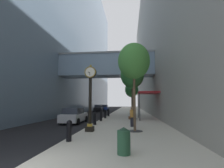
# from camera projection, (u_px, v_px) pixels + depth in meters

# --- Properties ---
(ground_plane) EXTENTS (110.00, 110.00, 0.00)m
(ground_plane) POSITION_uv_depth(u_px,v_px,m) (111.00, 114.00, 31.47)
(ground_plane) COLOR black
(ground_plane) RESTS_ON ground
(sidewalk_right) EXTENTS (6.98, 80.00, 0.14)m
(sidewalk_right) POSITION_uv_depth(u_px,v_px,m) (130.00, 113.00, 34.07)
(sidewalk_right) COLOR beige
(sidewalk_right) RESTS_ON ground
(building_block_left) EXTENTS (22.84, 80.00, 39.98)m
(building_block_left) POSITION_uv_depth(u_px,v_px,m) (65.00, 24.00, 37.76)
(building_block_left) COLOR slate
(building_block_left) RESTS_ON ground
(building_block_right) EXTENTS (9.00, 80.00, 32.05)m
(building_block_right) POSITION_uv_depth(u_px,v_px,m) (167.00, 36.00, 34.98)
(building_block_right) COLOR gray
(building_block_right) RESTS_ON ground
(street_clock) EXTENTS (0.84, 0.55, 4.79)m
(street_clock) POSITION_uv_depth(u_px,v_px,m) (90.00, 94.00, 11.96)
(street_clock) COLOR black
(street_clock) RESTS_ON sidewalk_right
(bollard_nearest) EXTENTS (0.29, 0.29, 1.10)m
(bollard_nearest) POSITION_uv_depth(u_px,v_px,m) (69.00, 130.00, 8.73)
(bollard_nearest) COLOR black
(bollard_nearest) RESTS_ON sidewalk_right
(bollard_third) EXTENTS (0.29, 0.29, 1.10)m
(bollard_third) POSITION_uv_depth(u_px,v_px,m) (95.00, 118.00, 15.10)
(bollard_third) COLOR black
(bollard_third) RESTS_ON sidewalk_right
(bollard_fourth) EXTENTS (0.29, 0.29, 1.10)m
(bollard_fourth) POSITION_uv_depth(u_px,v_px,m) (101.00, 116.00, 18.29)
(bollard_fourth) COLOR black
(bollard_fourth) RESTS_ON sidewalk_right
(bollard_fifth) EXTENTS (0.29, 0.29, 1.10)m
(bollard_fifth) POSITION_uv_depth(u_px,v_px,m) (105.00, 114.00, 21.47)
(bollard_fifth) COLOR black
(bollard_fifth) RESTS_ON sidewalk_right
(bollard_sixth) EXTENTS (0.29, 0.29, 1.10)m
(bollard_sixth) POSITION_uv_depth(u_px,v_px,m) (108.00, 112.00, 24.66)
(bollard_sixth) COLOR black
(bollard_sixth) RESTS_ON sidewalk_right
(street_tree_near) EXTENTS (2.34, 2.34, 6.42)m
(street_tree_near) POSITION_uv_depth(u_px,v_px,m) (134.00, 62.00, 12.28)
(street_tree_near) COLOR #333335
(street_tree_near) RESTS_ON sidewalk_right
(street_tree_mid_near) EXTENTS (2.96, 2.96, 7.23)m
(street_tree_mid_near) POSITION_uv_depth(u_px,v_px,m) (132.00, 75.00, 21.15)
(street_tree_mid_near) COLOR #333335
(street_tree_mid_near) RESTS_ON sidewalk_right
(street_tree_mid_far) EXTENTS (2.39, 2.39, 5.69)m
(street_tree_mid_far) POSITION_uv_depth(u_px,v_px,m) (132.00, 90.00, 29.84)
(street_tree_mid_far) COLOR #333335
(street_tree_mid_far) RESTS_ON sidewalk_right
(trash_bin) EXTENTS (0.53, 0.53, 1.05)m
(trash_bin) POSITION_uv_depth(u_px,v_px,m) (124.00, 140.00, 6.55)
(trash_bin) COLOR #234C33
(trash_bin) RESTS_ON sidewalk_right
(pedestrian_walking) EXTENTS (0.51, 0.44, 1.65)m
(pedestrian_walking) POSITION_uv_depth(u_px,v_px,m) (132.00, 116.00, 14.03)
(pedestrian_walking) COLOR #23232D
(pedestrian_walking) RESTS_ON sidewalk_right
(storefront_awning) EXTENTS (2.40, 3.60, 3.30)m
(storefront_awning) POSITION_uv_depth(u_px,v_px,m) (148.00, 93.00, 20.34)
(storefront_awning) COLOR maroon
(storefront_awning) RESTS_ON sidewalk_right
(car_blue_near) EXTENTS (2.15, 4.03, 1.57)m
(car_blue_near) POSITION_uv_depth(u_px,v_px,m) (104.00, 108.00, 43.40)
(car_blue_near) COLOR navy
(car_blue_near) RESTS_ON ground
(car_black_mid) EXTENTS (2.05, 4.68, 1.65)m
(car_black_mid) POSITION_uv_depth(u_px,v_px,m) (99.00, 108.00, 38.23)
(car_black_mid) COLOR black
(car_black_mid) RESTS_ON ground
(car_silver_far) EXTENTS (2.09, 4.20, 1.60)m
(car_silver_far) POSITION_uv_depth(u_px,v_px,m) (74.00, 116.00, 17.51)
(car_silver_far) COLOR #B7BABF
(car_silver_far) RESTS_ON ground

